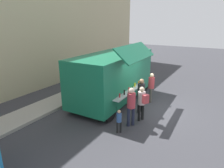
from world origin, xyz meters
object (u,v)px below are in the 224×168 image
Objects in this scene: food_truck_main at (113,76)px; customer_rear_waiting at (131,104)px; trash_bin at (116,72)px; customer_extra_browsing at (151,85)px; customer_mid_with_backpack at (142,100)px; child_near_queue at (119,119)px; customer_front_ordering at (141,93)px.

food_truck_main is 3.38× the size of customer_rear_waiting.
customer_extra_browsing reaches higher than trash_bin.
customer_mid_with_backpack reaches higher than trash_bin.
child_near_queue is (-0.80, 0.16, -0.44)m from customer_rear_waiting.
customer_front_ordering reaches higher than customer_mid_with_backpack.
trash_bin is 7.94m from customer_rear_waiting.
customer_extra_browsing is at bearing -55.56° from customer_mid_with_backpack.
customer_mid_with_backpack is 1.59× the size of child_near_queue.
child_near_queue is at bearing -149.49° from trash_bin.
customer_extra_browsing is at bearing -128.72° from trash_bin.
customer_rear_waiting is (-0.70, 0.23, 0.05)m from customer_mid_with_backpack.
customer_mid_with_backpack is 2.44m from customer_extra_browsing.
food_truck_main is 3.64× the size of customer_mid_with_backpack.
customer_mid_with_backpack is at bearing -72.82° from customer_rear_waiting.
trash_bin is (4.36, 2.32, -1.04)m from food_truck_main.
trash_bin is at bearing 26.67° from food_truck_main.
food_truck_main is 3.69m from child_near_queue.
food_truck_main reaches higher than customer_extra_browsing.
customer_extra_browsing is (3.10, 0.20, -0.04)m from customer_rear_waiting.
customer_rear_waiting reaches higher than customer_front_ordering.
food_truck_main is at bearing -0.33° from child_near_queue.
trash_bin is 0.92× the size of child_near_queue.
customer_rear_waiting reaches higher than trash_bin.
trash_bin is 8.50m from child_near_queue.
food_truck_main reaches higher than customer_mid_with_backpack.
food_truck_main is at bearing -10.05° from customer_rear_waiting.
customer_front_ordering is 2.35m from child_near_queue.
child_near_queue is (-1.49, 0.39, -0.39)m from customer_mid_with_backpack.
food_truck_main is 5.81× the size of child_near_queue.
food_truck_main is at bearing 0.26° from customer_front_ordering.
customer_front_ordering is (-0.66, -1.99, -0.46)m from food_truck_main.
food_truck_main is at bearing -7.50° from customer_mid_with_backpack.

